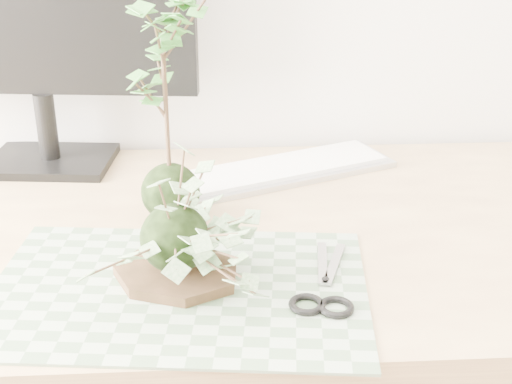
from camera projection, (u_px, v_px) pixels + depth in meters
The scene contains 8 objects.
desk at pixel (247, 274), 1.16m from camera, with size 1.60×0.70×0.74m.
cutting_mat at pixel (178, 289), 0.95m from camera, with size 0.50×0.34×0.00m, color #516F4E.
stone_dish at pixel (177, 273), 0.97m from camera, with size 0.18×0.18×0.01m, color black.
ivy_kokedama at pixel (173, 209), 0.93m from camera, with size 0.30×0.30×0.19m.
maple_kokedama at pixel (163, 50), 1.04m from camera, with size 0.24×0.24×0.39m.
keyboard at pixel (275, 171), 1.31m from camera, with size 0.47×0.30×0.02m.
monitor at pixel (33, 9), 1.25m from camera, with size 0.57×0.19×0.50m.
scissors at pixel (328, 296), 0.93m from camera, with size 0.09×0.20×0.01m.
Camera 1 is at (-0.05, 0.23, 1.25)m, focal length 50.00 mm.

